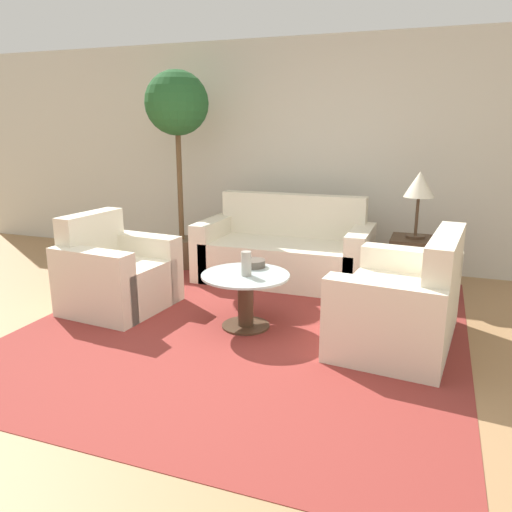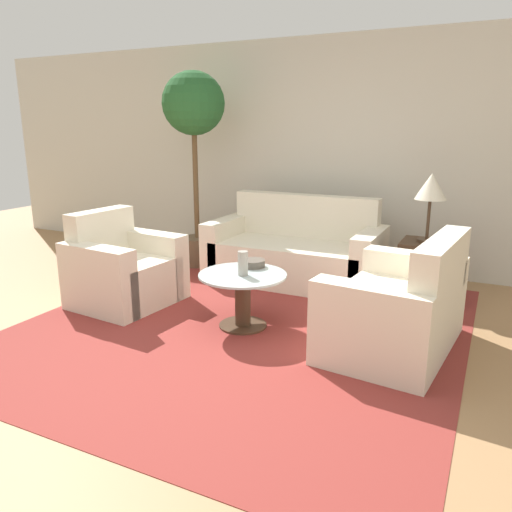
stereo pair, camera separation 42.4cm
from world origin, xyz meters
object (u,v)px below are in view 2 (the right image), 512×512
(loveseat, at_px, (402,312))
(coffee_table, at_px, (243,293))
(sofa_main, at_px, (296,254))
(table_lamp, at_px, (431,189))
(potted_plant, at_px, (194,125))
(bowl, at_px, (253,263))
(vase, at_px, (243,263))
(armchair, at_px, (122,272))

(loveseat, height_order, coffee_table, loveseat)
(sofa_main, relative_size, table_lamp, 2.84)
(potted_plant, distance_m, bowl, 2.18)
(sofa_main, distance_m, bowl, 1.21)
(potted_plant, relative_size, bowl, 11.06)
(sofa_main, bearing_deg, coffee_table, -86.64)
(table_lamp, xyz_separation_m, bowl, (-1.25, -1.14, -0.57))
(sofa_main, bearing_deg, table_lamp, -1.96)
(coffee_table, bearing_deg, potted_plant, 132.96)
(sofa_main, height_order, loveseat, sofa_main)
(coffee_table, height_order, vase, vase)
(loveseat, bearing_deg, sofa_main, -127.59)
(potted_plant, xyz_separation_m, vase, (1.40, -1.52, -1.07))
(armchair, distance_m, loveseat, 2.56)
(sofa_main, xyz_separation_m, bowl, (0.07, -1.19, 0.20))
(vase, xyz_separation_m, bowl, (-0.03, 0.26, -0.07))
(sofa_main, relative_size, armchair, 1.90)
(sofa_main, xyz_separation_m, armchair, (-1.21, -1.38, 0.00))
(bowl, bearing_deg, table_lamp, 42.34)
(potted_plant, height_order, bowl, potted_plant)
(coffee_table, bearing_deg, armchair, 178.37)
(vase, relative_size, bowl, 0.99)
(loveseat, bearing_deg, table_lamp, -173.10)
(armchair, relative_size, vase, 4.81)
(bowl, bearing_deg, vase, -82.33)
(table_lamp, bearing_deg, bowl, -137.66)
(table_lamp, height_order, bowl, table_lamp)
(armchair, xyz_separation_m, coffee_table, (1.30, -0.04, 0.00))
(armchair, relative_size, loveseat, 0.73)
(coffee_table, relative_size, vase, 3.63)
(sofa_main, relative_size, coffee_table, 2.52)
(sofa_main, height_order, potted_plant, potted_plant)
(table_lamp, height_order, potted_plant, potted_plant)
(sofa_main, xyz_separation_m, loveseat, (1.34, -1.28, 0.00))
(sofa_main, distance_m, vase, 1.47)
(bowl, bearing_deg, loveseat, -4.13)
(armchair, xyz_separation_m, table_lamp, (2.54, 1.33, 0.77))
(coffee_table, relative_size, potted_plant, 0.32)
(table_lamp, relative_size, bowl, 3.19)
(table_lamp, bearing_deg, coffee_table, -132.21)
(loveseat, relative_size, coffee_table, 1.82)
(potted_plant, height_order, vase, potted_plant)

